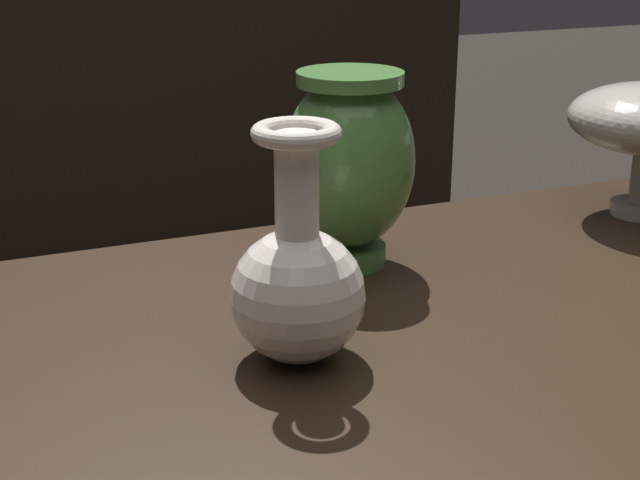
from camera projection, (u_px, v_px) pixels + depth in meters
The scene contains 3 objects.
back_display_shelf at pixel (48, 136), 2.82m from camera, with size 2.60×0.40×0.99m.
vase_centerpiece at pixel (298, 281), 0.76m from camera, with size 0.11×0.11×0.20m.
vase_right_accent at pixel (349, 161), 0.95m from camera, with size 0.13×0.13×0.20m.
Camera 1 is at (-0.29, -0.66, 1.16)m, focal length 52.23 mm.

